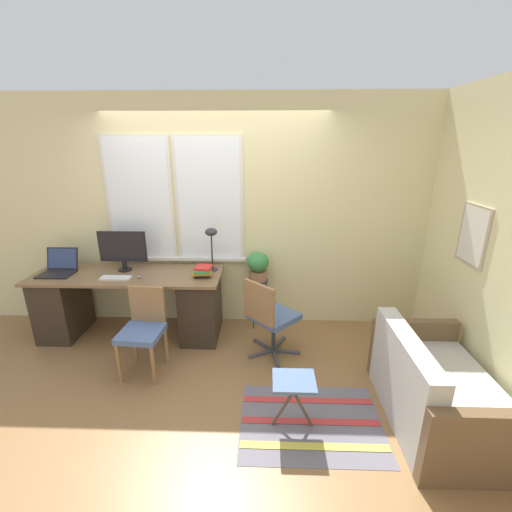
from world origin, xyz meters
name	(u,v)px	position (x,y,z in m)	size (l,w,h in m)	color
ground_plane	(212,352)	(0.00, 0.00, 0.00)	(14.00, 14.00, 0.00)	olive
wall_back_with_window	(216,215)	(-0.02, 0.77, 1.36)	(9.00, 0.12, 2.70)	beige
wall_right_with_picture	(466,234)	(2.47, 0.00, 1.35)	(0.08, 9.00, 2.70)	beige
desk	(131,302)	(-0.99, 0.34, 0.41)	(2.11, 0.69, 0.77)	brown
laptop	(59,268)	(-1.76, 0.34, 0.83)	(0.36, 0.33, 0.26)	black
monitor	(123,249)	(-1.05, 0.46, 1.03)	(0.54, 0.16, 0.46)	black
keyboard	(116,278)	(-1.06, 0.20, 0.78)	(0.32, 0.12, 0.02)	silver
mouse	(139,277)	(-0.81, 0.22, 0.79)	(0.03, 0.06, 0.03)	slate
desk_lamp	(211,237)	(-0.04, 0.50, 1.17)	(0.14, 0.14, 0.50)	#2D2D33
book_stack	(203,271)	(-0.12, 0.28, 0.84)	(0.22, 0.20, 0.12)	black
desk_chair_wooden	(143,328)	(-0.61, -0.30, 0.46)	(0.42, 0.43, 0.84)	olive
office_chair_swivel	(269,316)	(0.62, -0.02, 0.46)	(0.62, 0.62, 0.87)	#47474C
couch_loveseat	(435,392)	(1.95, -0.89, 0.27)	(0.78, 1.24, 0.75)	beige
plant_stand	(258,286)	(0.48, 0.60, 0.53)	(0.25, 0.25, 0.61)	#333338
potted_plant	(258,265)	(0.48, 0.60, 0.79)	(0.26, 0.26, 0.34)	#9E6B4C
floor_rug_striped	(311,422)	(0.96, -0.96, 0.00)	(1.15, 0.85, 0.01)	slate
folding_stool	(294,386)	(0.80, -0.99, 0.39)	(0.34, 0.28, 0.45)	slate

